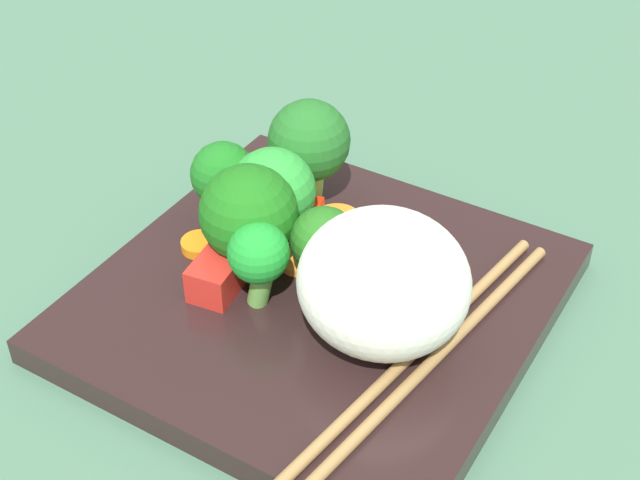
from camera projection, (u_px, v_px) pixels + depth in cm
name	position (u px, v px, depth cm)	size (l,w,h in cm)	color
ground_plane	(318.00, 324.00, 54.40)	(110.00, 110.00, 2.00)	#436B52
square_plate	(318.00, 301.00, 53.27)	(24.32, 24.32, 1.65)	black
rice_mound	(384.00, 283.00, 47.40)	(9.04, 8.57, 7.68)	white
broccoli_floret_0	(272.00, 193.00, 54.13)	(5.17, 5.17, 6.36)	#82BD4F
broccoli_floret_1	(259.00, 255.00, 49.85)	(3.42, 3.42, 5.38)	#61A246
broccoli_floret_2	(223.00, 175.00, 55.49)	(3.98, 3.98, 5.73)	#5C923B
broccoli_floret_3	(309.00, 144.00, 56.60)	(5.10, 5.10, 7.33)	#7BB353
broccoli_floret_4	(245.00, 219.00, 51.74)	(5.65, 5.65, 6.85)	#58A048
broccoli_floret_5	(324.00, 243.00, 51.36)	(3.85, 3.85, 5.12)	#71B44E
carrot_slice_0	(201.00, 243.00, 55.65)	(2.26, 2.26, 0.59)	orange
carrot_slice_1	(337.00, 220.00, 57.60)	(2.94, 2.94, 0.42)	orange
carrot_slice_2	(276.00, 198.00, 59.19)	(2.07, 2.07, 0.69)	orange
carrot_slice_3	(300.00, 261.00, 54.45)	(2.56, 2.56, 0.46)	orange
carrot_slice_4	(365.00, 233.00, 56.51)	(3.15, 3.15, 0.45)	orange
carrot_slice_5	(337.00, 258.00, 54.49)	(3.00, 3.00, 0.66)	orange
pepper_chunk_0	(216.00, 278.00, 51.97)	(3.03, 2.39, 2.13)	red
pepper_chunk_1	(303.00, 215.00, 56.75)	(2.25, 1.75, 1.95)	red
pepper_chunk_3	(263.00, 211.00, 57.34)	(3.14, 2.67, 1.57)	red
chopstick_pair	(420.00, 360.00, 47.99)	(6.29, 23.65, 0.64)	#9A7544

